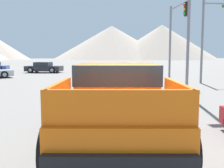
{
  "coord_description": "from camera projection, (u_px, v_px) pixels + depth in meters",
  "views": [
    {
      "loc": [
        -1.11,
        -5.04,
        1.98
      ],
      "look_at": [
        -0.36,
        1.47,
        1.26
      ],
      "focal_mm": 42.0,
      "sensor_mm": 36.0,
      "label": 1
    }
  ],
  "objects": [
    {
      "name": "ground_plane",
      "position": [
        138.0,
        153.0,
        5.32
      ],
      "size": [
        320.0,
        320.0,
        0.0
      ],
      "primitive_type": "plane",
      "color": "slate"
    },
    {
      "name": "orange_pickup_truck",
      "position": [
        117.0,
        98.0,
        5.97
      ],
      "size": [
        2.87,
        5.19,
        1.77
      ],
      "rotation": [
        0.0,
        0.0,
        -0.12
      ],
      "color": "orange",
      "rests_on": "ground_plane"
    },
    {
      "name": "parked_car_tan",
      "position": [
        133.0,
        68.0,
        28.85
      ],
      "size": [
        3.63,
        4.57,
        1.2
      ],
      "rotation": [
        0.0,
        0.0,
        3.66
      ],
      "color": "tan",
      "rests_on": "ground_plane"
    },
    {
      "name": "parked_car_dark",
      "position": [
        44.0,
        67.0,
        29.99
      ],
      "size": [
        4.35,
        2.69,
        1.2
      ],
      "rotation": [
        0.0,
        0.0,
        4.49
      ],
      "color": "#232328",
      "rests_on": "ground_plane"
    },
    {
      "name": "traffic_light_main",
      "position": [
        177.0,
        27.0,
        19.01
      ],
      "size": [
        0.38,
        3.62,
        5.75
      ],
      "rotation": [
        0.0,
        0.0,
        4.71
      ],
      "color": "slate",
      "rests_on": "ground_plane"
    },
    {
      "name": "distant_mountain_range",
      "position": [
        74.0,
        42.0,
        122.66
      ],
      "size": [
        140.75,
        72.29,
        16.96
      ],
      "color": "gray",
      "rests_on": "ground_plane"
    }
  ]
}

